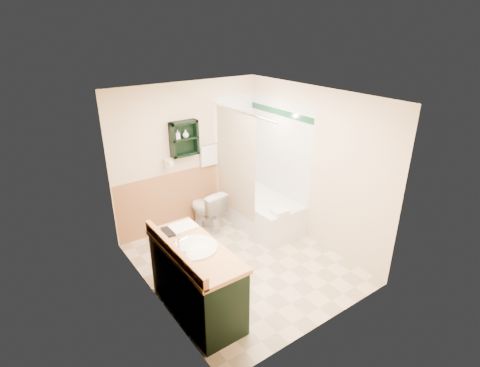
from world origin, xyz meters
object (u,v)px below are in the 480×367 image
object	(u,v)px
vanity	(196,280)
toilet	(207,209)
soap_bottle_b	(186,135)
soap_bottle_a	(178,137)
bathtub	(260,210)
vanity_book	(161,225)
wall_shelf	(184,139)
hair_dryer	(168,163)

from	to	relation	value
vanity	toilet	size ratio (longest dim) A/B	1.98
vanity	soap_bottle_b	world-z (taller)	soap_bottle_b
vanity	soap_bottle_b	xyz separation A→B (m)	(0.92, 1.86, 1.17)
soap_bottle_a	bathtub	bearing A→B (deg)	-29.56
vanity	bathtub	size ratio (longest dim) A/B	0.93
bathtub	vanity_book	size ratio (longest dim) A/B	6.08
soap_bottle_a	soap_bottle_b	world-z (taller)	soap_bottle_b
vanity_book	soap_bottle_a	distance (m)	1.77
vanity_book	soap_bottle_a	world-z (taller)	soap_bottle_a
bathtub	vanity_book	world-z (taller)	vanity_book
wall_shelf	vanity	size ratio (longest dim) A/B	0.40
bathtub	toilet	distance (m)	0.91
vanity	soap_bottle_a	xyz separation A→B (m)	(0.79, 1.86, 1.16)
wall_shelf	bathtub	world-z (taller)	wall_shelf
bathtub	soap_bottle_b	distance (m)	1.80
wall_shelf	vanity	distance (m)	2.35
wall_shelf	vanity	bearing A→B (deg)	-115.61
wall_shelf	soap_bottle_a	world-z (taller)	wall_shelf
bathtub	soap_bottle_b	size ratio (longest dim) A/B	12.87
toilet	soap_bottle_b	xyz separation A→B (m)	(-0.19, 0.22, 1.27)
hair_dryer	vanity	world-z (taller)	hair_dryer
hair_dryer	wall_shelf	bearing A→B (deg)	-4.76
wall_shelf	soap_bottle_a	bearing A→B (deg)	-177.37
vanity	vanity_book	size ratio (longest dim) A/B	5.64
wall_shelf	vanity	world-z (taller)	wall_shelf
bathtub	soap_bottle_b	world-z (taller)	soap_bottle_b
vanity	vanity_book	xyz separation A→B (m)	(-0.17, 0.50, 0.56)
soap_bottle_b	bathtub	bearing A→B (deg)	-32.72
vanity	soap_bottle_b	size ratio (longest dim) A/B	11.94
wall_shelf	toilet	distance (m)	1.25
wall_shelf	soap_bottle_b	size ratio (longest dim) A/B	4.72
hair_dryer	bathtub	distance (m)	1.76
bathtub	vanity_book	bearing A→B (deg)	-160.87
vanity_book	soap_bottle_b	world-z (taller)	soap_bottle_b
wall_shelf	bathtub	distance (m)	1.77
soap_bottle_a	soap_bottle_b	bearing A→B (deg)	0.00
hair_dryer	vanity	distance (m)	2.12
hair_dryer	toilet	distance (m)	1.03
wall_shelf	vanity_book	distance (m)	1.82
hair_dryer	soap_bottle_a	size ratio (longest dim) A/B	1.73
wall_shelf	bathtub	size ratio (longest dim) A/B	0.37
wall_shelf	soap_bottle_a	size ratio (longest dim) A/B	3.97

